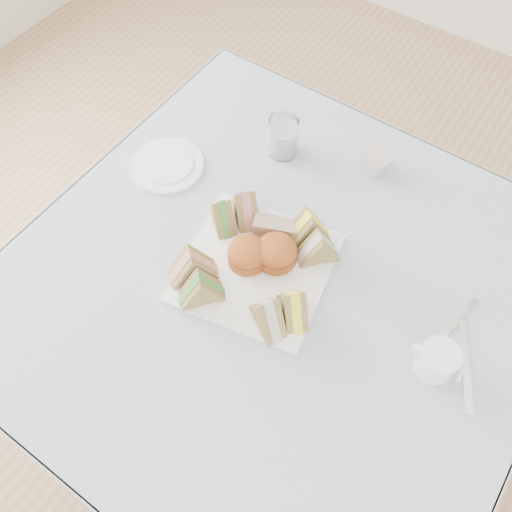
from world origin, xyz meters
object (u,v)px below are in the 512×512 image
Objects in this scene: water_glass at (283,136)px; serving_plate at (256,267)px; table at (273,352)px; creamer_jug at (437,361)px.

serving_plate is at bearing -66.26° from water_glass.
table is 0.39m from serving_plate.
table is at bearing 172.79° from creamer_jug.
water_glass is 0.58m from creamer_jug.
serving_plate is 4.01× the size of creamer_jug.
creamer_jug is at bearing -28.86° from water_glass.
table is 12.75× the size of creamer_jug.
table is at bearing -9.91° from serving_plate.
creamer_jug is (0.33, 0.01, 0.41)m from table.
table is 0.52m from creamer_jug.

